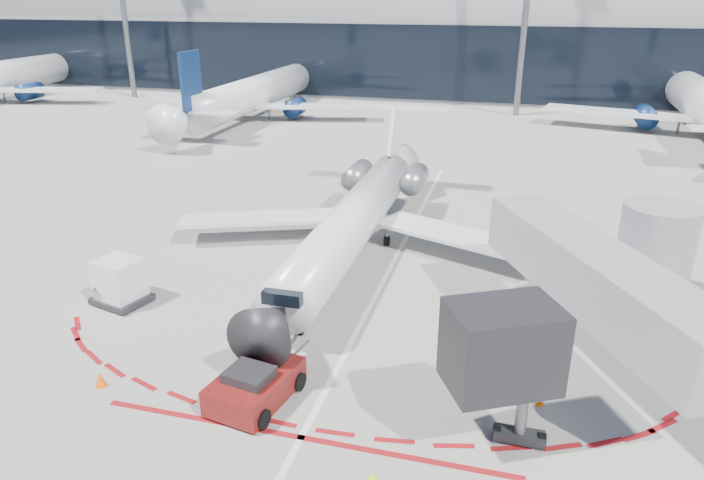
# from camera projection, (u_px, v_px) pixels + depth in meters

# --- Properties ---
(ground) EXTENTS (260.00, 260.00, 0.00)m
(ground) POSITION_uv_depth(u_px,v_px,m) (381.00, 286.00, 30.43)
(ground) COLOR gray
(ground) RESTS_ON ground
(apron_centerline) EXTENTS (0.25, 40.00, 0.01)m
(apron_centerline) POSITION_uv_depth(u_px,v_px,m) (389.00, 270.00, 32.22)
(apron_centerline) COLOR silver
(apron_centerline) RESTS_ON ground
(apron_stop_bar) EXTENTS (14.00, 0.25, 0.01)m
(apron_stop_bar) POSITION_uv_depth(u_px,v_px,m) (301.00, 437.00, 20.13)
(apron_stop_bar) COLOR maroon
(apron_stop_bar) RESTS_ON ground
(terminal_building) EXTENTS (150.00, 24.15, 24.00)m
(terminal_building) POSITION_uv_depth(u_px,v_px,m) (488.00, 29.00, 85.49)
(terminal_building) COLOR gray
(terminal_building) RESTS_ON ground
(jet_bridge) EXTENTS (10.03, 15.20, 4.90)m
(jet_bridge) POSITION_uv_depth(u_px,v_px,m) (612.00, 278.00, 24.21)
(jet_bridge) COLOR #96999E
(jet_bridge) RESTS_ON ground
(regional_jet) EXTENTS (20.83, 25.69, 6.43)m
(regional_jet) POSITION_uv_depth(u_px,v_px,m) (358.00, 214.00, 33.75)
(regional_jet) COLOR silver
(regional_jet) RESTS_ON ground
(pushback_tug) EXTENTS (2.83, 5.55, 1.41)m
(pushback_tug) POSITION_uv_depth(u_px,v_px,m) (255.00, 385.00, 21.74)
(pushback_tug) COLOR #590D0C
(pushback_tug) RESTS_ON ground
(uld_container) EXTENTS (2.69, 2.45, 2.14)m
(uld_container) POSITION_uv_depth(u_px,v_px,m) (120.00, 282.00, 28.44)
(uld_container) COLOR black
(uld_container) RESTS_ON ground
(safety_cone_left) EXTENTS (0.41, 0.41, 0.57)m
(safety_cone_left) POSITION_uv_depth(u_px,v_px,m) (100.00, 379.00, 22.66)
(safety_cone_left) COLOR #FF6305
(safety_cone_left) RESTS_ON ground
(safety_cone_right) EXTENTS (0.32, 0.32, 0.44)m
(safety_cone_right) POSITION_uv_depth(u_px,v_px,m) (539.00, 399.00, 21.67)
(safety_cone_right) COLOR #FF6305
(safety_cone_right) RESTS_ON ground
(bg_airliner_1) EXTENTS (32.32, 34.22, 10.46)m
(bg_airliner_1) POSITION_uv_depth(u_px,v_px,m) (253.00, 70.00, 69.29)
(bg_airliner_1) COLOR silver
(bg_airliner_1) RESTS_ON ground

